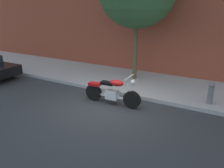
% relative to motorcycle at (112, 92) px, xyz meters
% --- Properties ---
extents(ground_plane, '(60.00, 60.00, 0.00)m').
position_rel_motorcycle_xyz_m(ground_plane, '(-0.02, -0.35, -0.45)').
color(ground_plane, '#303335').
extents(sidewalk, '(25.15, 3.32, 0.14)m').
position_rel_motorcycle_xyz_m(sidewalk, '(-0.02, 2.52, -0.38)').
color(sidewalk, '#A7A7A7').
rests_on(sidewalk, ground).
extents(motorcycle, '(2.16, 0.70, 1.12)m').
position_rel_motorcycle_xyz_m(motorcycle, '(0.00, 0.00, 0.00)').
color(motorcycle, black).
rests_on(motorcycle, ground).
extents(fire_hydrant, '(0.20, 0.20, 0.91)m').
position_rel_motorcycle_xyz_m(fire_hydrant, '(3.08, 1.42, 0.01)').
color(fire_hydrant, slate).
rests_on(fire_hydrant, ground).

